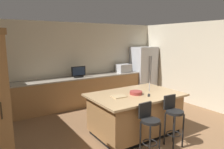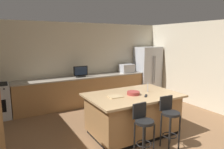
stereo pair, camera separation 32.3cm
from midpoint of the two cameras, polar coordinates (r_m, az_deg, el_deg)
name	(u,v)px [view 2 (the right image)]	position (r m, az deg, el deg)	size (l,w,h in m)	color
wall_back	(80,63)	(6.84, -7.53, 3.16)	(6.49, 0.12, 2.61)	beige
wall_right	(201,65)	(6.90, 24.78, 2.38)	(0.12, 5.02, 2.61)	beige
counter_back	(84,91)	(6.63, -6.50, -4.47)	(4.23, 0.62, 0.92)	#9E7042
kitchen_island	(132,114)	(4.67, 7.74, -10.74)	(1.99, 1.31, 0.91)	black
refrigerator	(147,71)	(7.83, 11.00, 0.94)	(0.86, 0.73, 1.80)	#B7BABF
microwave	(127,68)	(7.30, 5.42, 1.72)	(0.48, 0.36, 0.29)	#B7BABF
tv_monitor	(81,72)	(6.42, -7.29, 0.67)	(0.45, 0.16, 0.35)	black
sink_faucet_back	(81,72)	(6.59, -7.20, 0.58)	(0.02, 0.02, 0.24)	#B2B2B7
sink_faucet_island	(148,87)	(4.76, 11.86, -3.47)	(0.02, 0.02, 0.22)	#B2B2B7
bar_stool_left	(143,126)	(3.84, 11.15, -13.79)	(0.34, 0.34, 0.96)	black
bar_stool_right	(169,117)	(4.22, 17.87, -11.34)	(0.34, 0.35, 1.01)	black
fruit_bowl	(133,93)	(4.49, 8.02, -5.16)	(0.27, 0.27, 0.07)	#993833
tv_remote	(146,96)	(4.42, 11.50, -5.84)	(0.04, 0.17, 0.02)	black
cutting_board	(115,96)	(4.30, 3.08, -6.12)	(0.28, 0.24, 0.02)	tan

